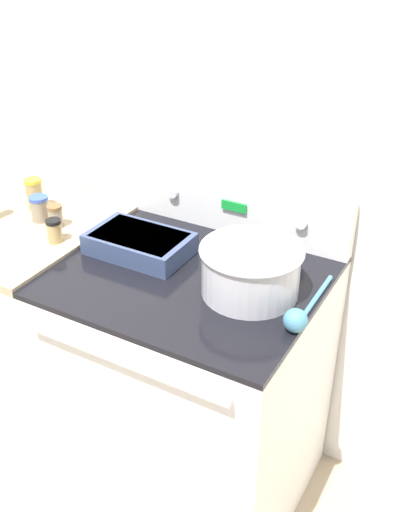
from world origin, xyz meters
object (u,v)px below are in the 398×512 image
casserole_dish (140,242)px  spice_jar_black_cap (54,231)px  spice_jar_blue_cap (40,208)px  spice_jar_yellow_cap (34,194)px  spice_jar_brown_cap (55,216)px  mixing_bowl (251,268)px  ladle (299,317)px

casserole_dish → spice_jar_black_cap: (-0.27, -0.09, 0.01)m
spice_jar_blue_cap → spice_jar_yellow_cap: (-0.08, 0.06, 0.01)m
spice_jar_black_cap → spice_jar_blue_cap: (-0.15, 0.10, 0.01)m
spice_jar_brown_cap → casserole_dish: bearing=1.4°
mixing_bowl → spice_jar_brown_cap: bearing=177.9°
casserole_dish → ladle: bearing=-11.3°
ladle → spice_jar_brown_cap: 0.93m
casserole_dish → spice_jar_yellow_cap: (-0.50, 0.07, 0.03)m
mixing_bowl → spice_jar_yellow_cap: mixing_bowl is taller
spice_jar_yellow_cap → ladle: bearing=-9.6°
ladle → spice_jar_brown_cap: (-0.93, 0.11, 0.02)m
spice_jar_brown_cap → mixing_bowl: bearing=-2.1°
spice_jar_brown_cap → spice_jar_yellow_cap: spice_jar_yellow_cap is taller
mixing_bowl → spice_jar_yellow_cap: 0.91m
casserole_dish → spice_jar_blue_cap: (-0.42, 0.00, 0.02)m
casserole_dish → spice_jar_black_cap: 0.29m
casserole_dish → spice_jar_brown_cap: size_ratio=4.06×
mixing_bowl → spice_jar_yellow_cap: bearing=173.6°
spice_jar_yellow_cap → spice_jar_brown_cap: bearing=-25.0°
ladle → spice_jar_yellow_cap: bearing=170.4°
spice_jar_black_cap → spice_jar_brown_cap: 0.11m
ladle → spice_jar_blue_cap: size_ratio=3.59×
mixing_bowl → spice_jar_brown_cap: (-0.75, 0.03, -0.03)m
mixing_bowl → spice_jar_black_cap: (-0.68, -0.06, -0.03)m
mixing_bowl → spice_jar_blue_cap: (-0.83, 0.04, -0.03)m
ladle → spice_jar_brown_cap: size_ratio=4.07×
casserole_dish → spice_jar_yellow_cap: size_ratio=2.79×
spice_jar_black_cap → spice_jar_brown_cap: bearing=129.5°
spice_jar_blue_cap → ladle: bearing=-6.9°
spice_jar_black_cap → mixing_bowl: bearing=4.7°
spice_jar_blue_cap → spice_jar_black_cap: bearing=-32.6°
casserole_dish → spice_jar_black_cap: size_ratio=4.06×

